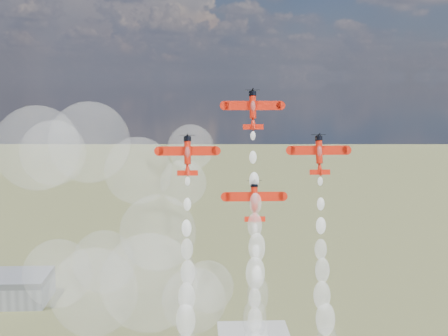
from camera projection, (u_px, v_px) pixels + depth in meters
plane_lead at (253, 109)px, 127.12m from camera, size 11.55×4.54×8.08m
plane_left at (187, 155)px, 125.34m from camera, size 11.55×4.54×8.08m
plane_right at (319, 154)px, 126.51m from camera, size 11.55×4.54×8.08m
plane_slot at (254, 200)px, 124.72m from camera, size 11.55×4.54×8.08m
smoke_trail_lead at (256, 298)px, 122.15m from camera, size 5.21×14.49×42.19m
drifted_smoke_cloud at (115, 233)px, 137.79m from camera, size 50.82×39.34×51.71m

